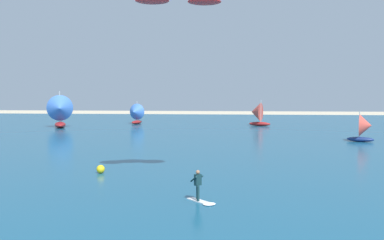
% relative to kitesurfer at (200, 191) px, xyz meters
% --- Properties ---
extents(ocean, '(160.00, 90.00, 0.10)m').
position_rel_kitesurfer_xyz_m(ocean, '(-0.78, 31.58, -0.65)').
color(ocean, navy).
rests_on(ocean, ground).
extents(kitesurfer, '(1.74, 1.82, 1.67)m').
position_rel_kitesurfer_xyz_m(kitesurfer, '(0.00, 0.00, 0.00)').
color(kitesurfer, white).
rests_on(kitesurfer, ocean).
extents(sailboat_anchored_offshore, '(3.08, 2.73, 3.46)m').
position_rel_kitesurfer_xyz_m(sailboat_anchored_offshore, '(16.88, 27.07, 0.98)').
color(sailboat_anchored_offshore, navy).
rests_on(sailboat_anchored_offshore, ocean).
extents(sailboat_leading, '(4.38, 4.93, 5.54)m').
position_rel_kitesurfer_xyz_m(sailboat_leading, '(-23.46, 41.26, 1.93)').
color(sailboat_leading, maroon).
rests_on(sailboat_leading, ocean).
extents(sailboat_near_shore, '(2.96, 3.38, 3.80)m').
position_rel_kitesurfer_xyz_m(sailboat_near_shore, '(-13.48, 48.78, 1.14)').
color(sailboat_near_shore, maroon).
rests_on(sailboat_near_shore, ocean).
extents(sailboat_heeled_over, '(3.67, 3.26, 4.12)m').
position_rel_kitesurfer_xyz_m(sailboat_heeled_over, '(6.39, 47.06, 1.28)').
color(sailboat_heeled_over, maroon).
rests_on(sailboat_heeled_over, ocean).
extents(marker_buoy, '(0.59, 0.59, 0.59)m').
position_rel_kitesurfer_xyz_m(marker_buoy, '(-7.46, 7.24, -0.31)').
color(marker_buoy, yellow).
rests_on(marker_buoy, ocean).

